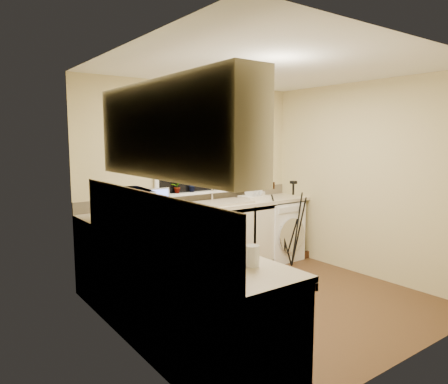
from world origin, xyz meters
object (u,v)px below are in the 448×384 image
(dish_rack, at_px, (254,198))
(plant_d, at_px, (227,181))
(plant_a, at_px, (177,183))
(kettle, at_px, (159,221))
(laptop, at_px, (160,205))
(cup_left, at_px, (211,247))
(microwave, at_px, (128,206))
(glass_jug, at_px, (252,256))
(plant_b, at_px, (193,184))
(washing_machine, at_px, (276,230))
(soap_bottle_green, at_px, (246,179))
(soap_bottle_clear, at_px, (254,180))
(tripod, at_px, (293,224))
(steel_jar, at_px, (173,242))
(cup_back, at_px, (261,195))

(dish_rack, height_order, plant_d, plant_d)
(dish_rack, bearing_deg, plant_a, 170.93)
(kettle, bearing_deg, laptop, 61.82)
(cup_left, bearing_deg, microwave, 90.99)
(glass_jug, bearing_deg, plant_b, 65.96)
(washing_machine, xyz_separation_m, soap_bottle_green, (-0.38, 0.25, 0.75))
(kettle, height_order, soap_bottle_clear, soap_bottle_clear)
(soap_bottle_green, xyz_separation_m, cup_left, (-2.05, -2.10, -0.22))
(plant_a, bearing_deg, glass_jug, -109.35)
(tripod, relative_size, glass_jug, 8.34)
(steel_jar, relative_size, soap_bottle_clear, 0.52)
(laptop, xyz_separation_m, microwave, (-0.59, -0.43, 0.10))
(kettle, xyz_separation_m, tripod, (2.38, 0.67, -0.42))
(kettle, distance_m, microwave, 0.65)
(dish_rack, distance_m, plant_d, 0.45)
(kettle, height_order, plant_d, plant_d)
(laptop, xyz_separation_m, plant_d, (1.14, 0.22, 0.19))
(glass_jug, height_order, plant_b, plant_b)
(microwave, bearing_deg, plant_a, -49.34)
(washing_machine, relative_size, soap_bottle_green, 3.55)
(microwave, relative_size, soap_bottle_green, 2.55)
(plant_a, bearing_deg, soap_bottle_green, -0.56)
(plant_a, bearing_deg, plant_b, -0.18)
(kettle, height_order, steel_jar, kettle)
(glass_jug, distance_m, plant_b, 2.78)
(plant_b, bearing_deg, plant_a, 179.82)
(steel_jar, xyz_separation_m, cup_left, (0.16, -0.28, -0.00))
(plant_a, relative_size, soap_bottle_green, 1.13)
(tripod, height_order, microwave, microwave)
(soap_bottle_green, height_order, cup_back, soap_bottle_green)
(steel_jar, bearing_deg, soap_bottle_green, 39.44)
(plant_d, xyz_separation_m, soap_bottle_clear, (0.50, 0.01, -0.01))
(plant_b, bearing_deg, laptop, -158.25)
(soap_bottle_clear, height_order, cup_back, soap_bottle_clear)
(steel_jar, xyz_separation_m, cup_back, (2.39, 1.69, -0.00))
(tripod, xyz_separation_m, plant_b, (-1.19, 0.65, 0.57))
(glass_jug, relative_size, cup_left, 1.47)
(glass_jug, bearing_deg, soap_bottle_clear, 49.27)
(cup_back, bearing_deg, plant_b, 172.36)
(cup_back, bearing_deg, plant_a, 173.72)
(laptop, height_order, dish_rack, laptop)
(microwave, distance_m, plant_b, 1.37)
(steel_jar, height_order, plant_b, plant_b)
(steel_jar, bearing_deg, washing_machine, 31.21)
(tripod, distance_m, microwave, 2.43)
(glass_jug, height_order, cup_left, glass_jug)
(microwave, bearing_deg, laptop, -48.33)
(glass_jug, height_order, plant_d, plant_d)
(laptop, distance_m, plant_b, 0.68)
(microwave, relative_size, plant_d, 2.80)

